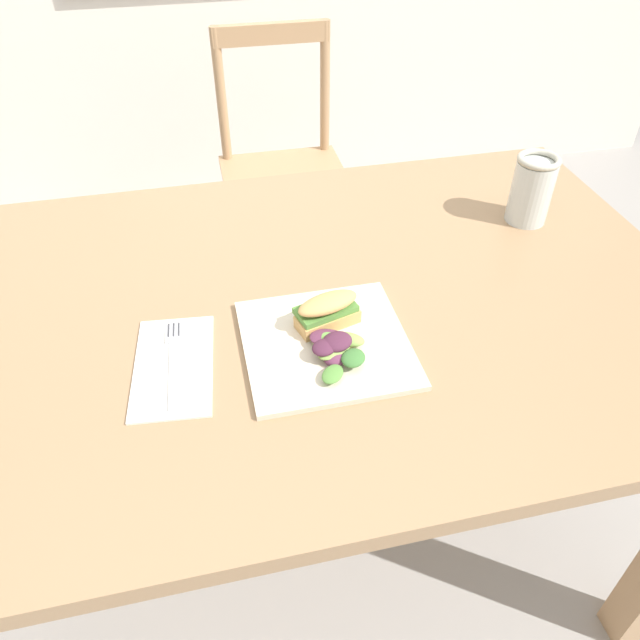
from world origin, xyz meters
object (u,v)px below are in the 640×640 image
object	(u,v)px
sandwich_half_front	(327,310)
mason_jar_iced_tea	(531,192)
fork_on_napkin	(173,356)
chair_wooden_far	(283,172)
dining_table	(290,350)
plate_lunch	(326,344)

from	to	relation	value
sandwich_half_front	mason_jar_iced_tea	distance (m)	0.52
sandwich_half_front	fork_on_napkin	world-z (taller)	sandwich_half_front
chair_wooden_far	sandwich_half_front	world-z (taller)	chair_wooden_far
fork_on_napkin	mason_jar_iced_tea	distance (m)	0.76
fork_on_napkin	dining_table	bearing A→B (deg)	26.52
chair_wooden_far	sandwich_half_front	distance (m)	1.16
fork_on_napkin	mason_jar_iced_tea	world-z (taller)	mason_jar_iced_tea
chair_wooden_far	fork_on_napkin	xyz separation A→B (m)	(-0.36, -1.13, 0.30)
dining_table	fork_on_napkin	world-z (taller)	fork_on_napkin
sandwich_half_front	plate_lunch	bearing A→B (deg)	-106.57
dining_table	chair_wooden_far	bearing A→B (deg)	80.81
chair_wooden_far	fork_on_napkin	size ratio (longest dim) A/B	4.68
dining_table	sandwich_half_front	xyz separation A→B (m)	(0.05, -0.08, 0.15)
plate_lunch	sandwich_half_front	xyz separation A→B (m)	(0.01, 0.04, 0.03)
fork_on_napkin	chair_wooden_far	bearing A→B (deg)	72.17
chair_wooden_far	fork_on_napkin	world-z (taller)	chair_wooden_far
dining_table	chair_wooden_far	world-z (taller)	chair_wooden_far
chair_wooden_far	plate_lunch	size ratio (longest dim) A/B	3.43
dining_table	mason_jar_iced_tea	distance (m)	0.57
chair_wooden_far	sandwich_half_front	bearing A→B (deg)	-96.05
sandwich_half_front	fork_on_napkin	xyz separation A→B (m)	(-0.24, -0.02, -0.03)
plate_lunch	fork_on_napkin	xyz separation A→B (m)	(-0.23, 0.02, 0.00)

